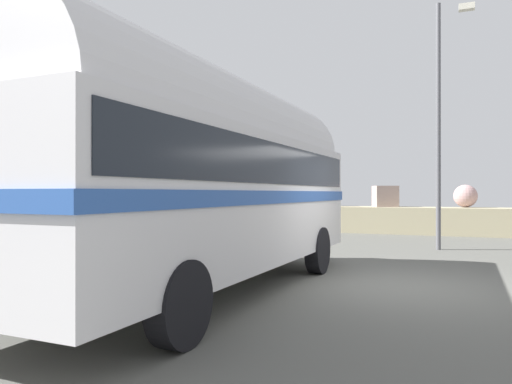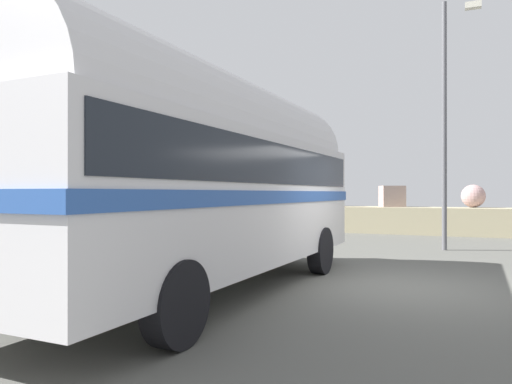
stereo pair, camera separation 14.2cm
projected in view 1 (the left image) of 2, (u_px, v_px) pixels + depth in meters
name	position (u px, v px, depth m)	size (l,w,h in m)	color
ground	(395.00, 287.00, 8.54)	(32.00, 26.00, 0.02)	#565650
breakwater	(411.00, 216.00, 19.70)	(31.36, 2.36, 2.48)	tan
vintage_coach	(210.00, 171.00, 7.94)	(2.65, 8.65, 3.70)	black
second_coach	(40.00, 178.00, 11.15)	(3.37, 8.80, 3.70)	black
lamp_post	(442.00, 113.00, 14.02)	(1.07, 0.52, 7.27)	#5B5B60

